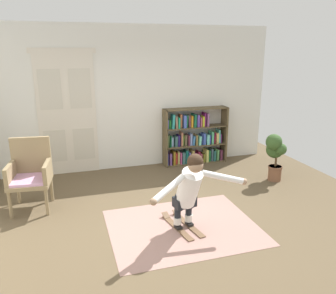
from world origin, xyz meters
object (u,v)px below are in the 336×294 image
(skis_pair, at_px, (182,225))
(person_skier, at_px, (190,187))
(wicker_chair, at_px, (30,172))
(bookshelf, at_px, (194,139))
(potted_plant, at_px, (275,152))

(skis_pair, relative_size, person_skier, 0.59)
(wicker_chair, height_order, skis_pair, wicker_chair)
(bookshelf, bearing_deg, potted_plant, -52.47)
(bookshelf, relative_size, wicker_chair, 1.28)
(wicker_chair, distance_m, potted_plant, 4.31)
(person_skier, bearing_deg, skis_pair, 100.54)
(skis_pair, bearing_deg, potted_plant, 27.04)
(bookshelf, height_order, person_skier, bookshelf)
(person_skier, bearing_deg, wicker_chair, 144.83)
(wicker_chair, xyz_separation_m, skis_pair, (2.05, -1.28, -0.56))
(potted_plant, bearing_deg, person_skier, -148.92)
(wicker_chair, bearing_deg, skis_pair, -32.01)
(skis_pair, bearing_deg, person_skier, -79.46)
(wicker_chair, distance_m, person_skier, 2.56)
(bookshelf, relative_size, person_skier, 1.00)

